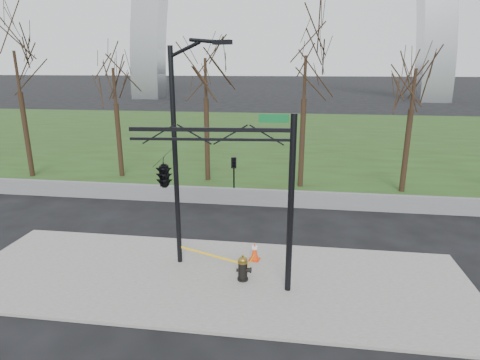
# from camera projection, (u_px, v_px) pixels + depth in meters

# --- Properties ---
(ground) EXTENTS (500.00, 500.00, 0.00)m
(ground) POSITION_uv_depth(u_px,v_px,m) (213.00, 279.00, 14.26)
(ground) COLOR black
(ground) RESTS_ON ground
(sidewalk) EXTENTS (18.00, 6.00, 0.10)m
(sidewalk) POSITION_uv_depth(u_px,v_px,m) (213.00, 278.00, 14.24)
(sidewalk) COLOR slate
(sidewalk) RESTS_ON ground
(grass_strip) EXTENTS (120.00, 40.00, 0.06)m
(grass_strip) POSITION_uv_depth(u_px,v_px,m) (270.00, 135.00, 42.77)
(grass_strip) COLOR #243814
(grass_strip) RESTS_ON ground
(guardrail) EXTENTS (60.00, 0.30, 0.90)m
(guardrail) POSITION_uv_depth(u_px,v_px,m) (243.00, 197.00, 21.74)
(guardrail) COLOR #59595B
(guardrail) RESTS_ON ground
(tree_row) EXTENTS (52.29, 4.00, 8.77)m
(tree_row) POSITION_uv_depth(u_px,v_px,m) (303.00, 116.00, 24.02)
(tree_row) COLOR black
(tree_row) RESTS_ON ground
(fire_hydrant) EXTENTS (0.58, 0.38, 0.95)m
(fire_hydrant) POSITION_uv_depth(u_px,v_px,m) (243.00, 269.00, 13.93)
(fire_hydrant) COLOR black
(fire_hydrant) RESTS_ON sidewalk
(traffic_cone) EXTENTS (0.47, 0.47, 0.74)m
(traffic_cone) POSITION_uv_depth(u_px,v_px,m) (255.00, 251.00, 15.38)
(traffic_cone) COLOR red
(traffic_cone) RESTS_ON sidewalk
(street_light) EXTENTS (2.30, 0.97, 8.21)m
(street_light) POSITION_uv_depth(u_px,v_px,m) (180.00, 144.00, 13.98)
(street_light) COLOR black
(street_light) RESTS_ON ground
(traffic_signal_mast) EXTENTS (5.09, 2.52, 6.00)m
(traffic_signal_mast) POSITION_uv_depth(u_px,v_px,m) (188.00, 172.00, 12.48)
(traffic_signal_mast) COLOR black
(traffic_signal_mast) RESTS_ON ground
(caution_tape) EXTENTS (2.84, 1.55, 0.48)m
(caution_tape) POSITION_uv_depth(u_px,v_px,m) (224.00, 258.00, 14.59)
(caution_tape) COLOR yellow
(caution_tape) RESTS_ON ground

